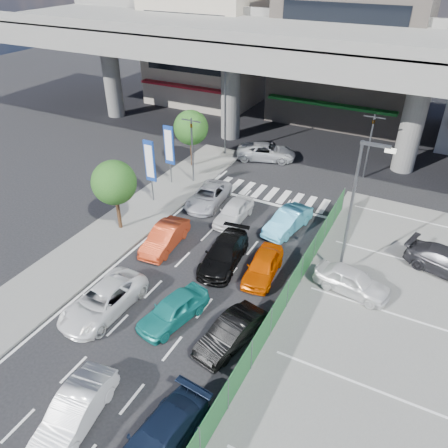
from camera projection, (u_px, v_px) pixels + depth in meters
The scene contains 29 objects.
ground at pixel (178, 299), 23.04m from camera, with size 120.00×120.00×0.00m, color black.
parking_lot at pixel (402, 346), 20.24m from camera, with size 12.00×28.00×0.06m, color slate.
sidewalk_left at pixel (121, 228), 28.73m from camera, with size 4.00×30.00×0.12m, color slate.
fence_run at pixel (280, 306), 21.25m from camera, with size 0.16×22.00×1.80m, color #1F5C2B, non-canonical shape.
expressway at pixel (321, 50), 34.80m from camera, with size 64.00×14.00×10.75m.
building_west at pixel (207, 42), 49.70m from camera, with size 12.00×10.90×13.00m.
building_center at pixel (351, 44), 43.69m from camera, with size 14.00×10.90×15.00m.
traffic_light_left at pixel (192, 135), 32.32m from camera, with size 1.60×1.24×5.20m.
traffic_light_right at pixel (372, 131), 33.01m from camera, with size 1.60×1.24×5.20m.
street_lamp_right at pixel (356, 201), 22.18m from camera, with size 1.65×0.22×8.00m.
street_lamp_left at pixel (227, 102), 36.41m from camera, with size 1.65×0.22×8.00m.
signboard_near at pixel (150, 163), 30.18m from camera, with size 0.80×0.14×4.70m.
signboard_far at pixel (169, 147), 32.58m from camera, with size 0.80×0.14×4.70m.
tree_near at pixel (114, 183), 26.94m from camera, with size 2.80×2.80×4.80m.
tree_far at pixel (191, 128), 35.11m from camera, with size 2.80×2.80×4.80m.
hatch_white_back_mid at pixel (75, 411), 16.69m from camera, with size 1.46×4.19×1.38m, color white.
minivan_navy_back at pixel (158, 442), 15.66m from camera, with size 1.93×4.76×1.38m, color black.
sedan_white_mid_left at pixel (103, 301), 21.89m from camera, with size 2.29×4.97×1.38m, color white.
taxi_teal_mid at pixel (173, 310), 21.38m from camera, with size 1.61×3.99×1.36m, color teal.
hatch_black_mid_right at pixel (231, 333), 20.13m from camera, with size 1.40×4.00×1.32m, color black.
taxi_orange_left at pixel (165, 237), 26.66m from camera, with size 1.46×4.19×1.38m, color #B83517.
sedan_black_mid at pixel (224, 254), 25.27m from camera, with size 1.93×4.76×1.38m, color black.
taxi_orange_right at pixel (263, 266), 24.32m from camera, with size 1.59×3.95×1.35m, color #D14900.
wagon_silver_front_left at pixel (208, 196), 31.17m from camera, with size 2.13×4.61×1.28m, color #ADAEB6.
sedan_white_front_mid at pixel (234, 211), 29.30m from camera, with size 1.60×3.98×1.36m, color silver.
kei_truck_front_right at pixel (288, 221), 28.27m from camera, with size 1.46×4.19×1.38m, color #51BBE7.
crossing_wagon_silver at pixel (266, 152), 37.77m from camera, with size 2.33×5.05×1.40m, color #B4B7BD.
parked_sedan_white at pixel (352, 281), 23.11m from camera, with size 1.63×4.05×1.38m, color silver.
traffic_cone at pixel (341, 269), 24.46m from camera, with size 0.37×0.37×0.72m, color red.
Camera 1 is at (10.14, -14.24, 15.71)m, focal length 35.00 mm.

